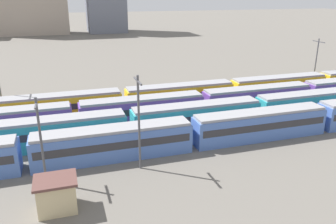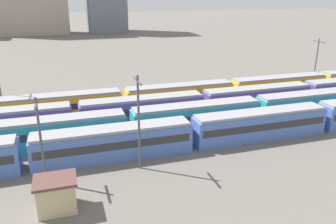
% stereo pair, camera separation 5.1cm
% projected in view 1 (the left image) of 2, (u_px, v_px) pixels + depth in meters
% --- Properties ---
extents(ground_plane, '(600.00, 600.00, 0.00)m').
position_uv_depth(ground_plane, '(57.00, 138.00, 44.79)').
color(ground_plane, '#666059').
extents(train_track_0, '(93.60, 3.06, 3.75)m').
position_uv_depth(train_track_0, '(260.00, 124.00, 44.31)').
color(train_track_0, '#4C70BC').
rests_on(train_track_0, ground_plane).
extents(train_track_1, '(74.70, 3.06, 3.75)m').
position_uv_depth(train_track_1, '(257.00, 110.00, 49.78)').
color(train_track_1, teal).
rests_on(train_track_1, ground_plane).
extents(train_track_2, '(112.50, 3.06, 3.75)m').
position_uv_depth(train_track_2, '(306.00, 93.00, 58.03)').
color(train_track_2, '#6B429E').
rests_on(train_track_2, ground_plane).
extents(train_track_3, '(112.50, 3.06, 3.75)m').
position_uv_depth(train_track_3, '(321.00, 82.00, 64.87)').
color(train_track_3, yellow).
rests_on(train_track_3, ground_plane).
extents(catenary_pole_0, '(0.24, 3.20, 8.89)m').
position_uv_depth(catenary_pole_0, '(40.00, 136.00, 32.88)').
color(catenary_pole_0, '#4C4C51').
rests_on(catenary_pole_0, ground_plane).
extents(catenary_pole_1, '(0.24, 3.20, 9.74)m').
position_uv_depth(catenary_pole_1, '(316.00, 61.00, 66.33)').
color(catenary_pole_1, '#4C4C51').
rests_on(catenary_pole_1, ground_plane).
extents(catenary_pole_2, '(0.24, 3.20, 10.30)m').
position_uv_depth(catenary_pole_2, '(139.00, 119.00, 35.37)').
color(catenary_pole_2, '#4C4C51').
rests_on(catenary_pole_2, ground_plane).
extents(signal_hut, '(3.60, 3.00, 3.04)m').
position_uv_depth(signal_hut, '(57.00, 194.00, 29.63)').
color(signal_hut, '#C6B284').
rests_on(signal_hut, ground_plane).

